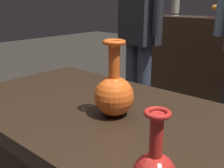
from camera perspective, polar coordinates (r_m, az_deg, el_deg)
vase_centerpiece at (r=0.86m, az=0.43°, el=-1.79°), size 0.13×0.13×0.24m
shelf_vase_left at (r=3.06m, az=21.47°, el=14.65°), size 0.14×0.14×0.13m
shelf_vase_far_left at (r=3.32m, az=13.15°, el=16.35°), size 0.11×0.11×0.29m
visitor_near_left at (r=2.14m, az=5.78°, el=12.81°), size 0.46×0.26×1.69m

